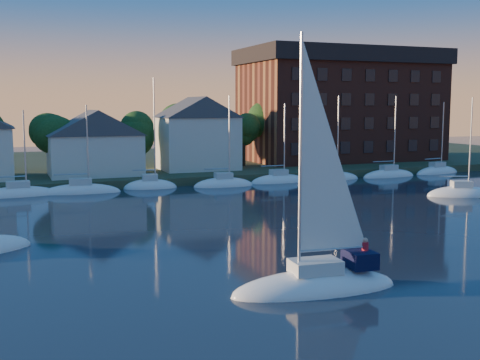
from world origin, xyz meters
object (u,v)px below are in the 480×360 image
clubhouse_east (197,132)px  condo_block (341,104)px  drifting_sailboat_right (461,195)px  hero_sailboat (318,279)px  clubhouse_centre (94,142)px

clubhouse_east → condo_block: (26.00, 5.95, 3.79)m
clubhouse_east → drifting_sailboat_right: (20.69, -27.69, -5.90)m
hero_sailboat → drifting_sailboat_right: bearing=-137.8°
clubhouse_centre → condo_block: (40.00, 7.95, 4.66)m
hero_sailboat → drifting_sailboat_right: size_ratio=1.24×
clubhouse_east → condo_block: bearing=12.9°
clubhouse_centre → hero_sailboat: bearing=-84.9°
condo_block → hero_sailboat: condo_block is taller
condo_block → hero_sailboat: bearing=-122.0°
clubhouse_centre → drifting_sailboat_right: bearing=-36.5°
condo_block → hero_sailboat: size_ratio=2.16×
clubhouse_centre → drifting_sailboat_right: (34.69, -25.69, -5.04)m
clubhouse_centre → condo_block: bearing=11.2°
clubhouse_centre → condo_block: 41.05m
clubhouse_east → hero_sailboat: 52.24m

